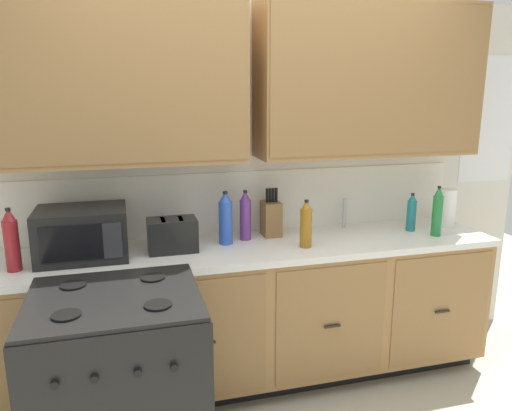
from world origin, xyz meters
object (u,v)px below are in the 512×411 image
Objects in this scene: stove_range at (120,391)px; knife_block at (271,218)px; paper_towel_roll at (447,208)px; bottle_green at (437,212)px; bottle_blue at (226,218)px; bottle_red at (11,240)px; bottle_violet at (245,216)px; bottle_amber at (306,224)px; bottle_teal at (411,213)px; toaster at (172,235)px; microwave at (82,233)px.

stove_range is 3.06× the size of knife_block.
bottle_green is at bearing -139.07° from paper_towel_roll.
bottle_blue is 0.97× the size of bottle_red.
bottle_violet is at bearing 43.80° from stove_range.
knife_block reaches higher than bottle_amber.
knife_block is 0.96× the size of bottle_green.
stove_range is 2.35m from paper_towel_roll.
stove_range is 0.95m from bottle_red.
knife_block is at bearing 12.67° from bottle_violet.
bottle_amber is (0.13, -0.28, 0.03)m from knife_block.
bottle_violet is at bearing -167.33° from knife_block.
bottle_amber is 0.86× the size of bottle_red.
bottle_violet is (-0.18, -0.04, 0.04)m from knife_block.
bottle_green is at bearing 14.47° from stove_range.
bottle_red reaches higher than paper_towel_roll.
bottle_teal is (1.10, -0.10, -0.03)m from bottle_violet.
bottle_violet is 1.30m from bottle_red.
knife_block is 0.31m from bottle_amber.
stove_range is 1.37m from knife_block.
paper_towel_roll is 0.29m from bottle_teal.
paper_towel_roll reaches higher than bottle_teal.
paper_towel_roll is (1.21, -0.11, 0.01)m from knife_block.
knife_block is (0.97, 0.79, 0.55)m from stove_range.
bottle_blue is at bearing 9.33° from toaster.
bottle_red is (-0.33, -0.12, 0.02)m from microwave.
paper_towel_roll is at bearing 1.08° from toaster.
bottle_violet is at bearing 13.02° from toaster.
toaster is 1.11× the size of bottle_teal.
bottle_red reaches higher than knife_block.
bottle_red is at bearing 179.34° from bottle_green.
paper_towel_roll is 0.80× the size of bottle_blue.
microwave is at bearing 179.90° from bottle_teal.
stove_range is 0.89m from microwave.
bottle_red is at bearing 178.96° from bottle_amber.
bottle_green reaches higher than knife_block.
bottle_violet is 0.97× the size of bottle_green.
bottle_violet is (0.46, 0.11, 0.06)m from toaster.
bottle_blue reaches higher than paper_towel_roll.
microwave is 2.05m from bottle_teal.
bottle_blue reaches higher than stove_range.
bottle_teal is (1.89, 0.66, 0.56)m from stove_range.
bottle_amber is at bearing -10.09° from toaster.
bottle_amber reaches higher than toaster.
bottle_violet is at bearing 9.48° from bottle_red.
bottle_teal is at bearing -5.11° from bottle_violet.
paper_towel_roll is at bearing -5.27° from knife_block.
microwave is 1.27m from bottle_amber.
toaster is 0.78m from bottle_amber.
bottle_amber reaches higher than paper_towel_roll.
microwave reaches higher than stove_range.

